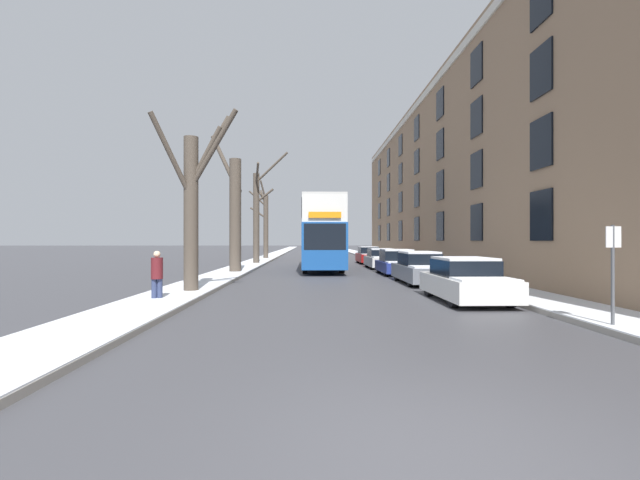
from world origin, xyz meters
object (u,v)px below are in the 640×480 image
Objects in this scene: pedestrian_left_sidewalk at (157,274)px; double_decker_bus at (322,231)px; bare_tree_left_1 at (235,212)px; bare_tree_left_2 at (257,214)px; parked_car_3 at (381,259)px; parked_car_4 at (368,256)px; bare_tree_left_0 at (193,203)px; bare_tree_left_3 at (265,222)px; parked_car_0 at (466,281)px; parked_car_1 at (420,269)px; street_sign_post at (613,270)px; parked_car_2 at (397,263)px.

double_decker_bus is at bearing 53.35° from pedestrian_left_sidewalk.
bare_tree_left_2 is at bearing 88.87° from bare_tree_left_1.
parked_car_3 is 1.02× the size of parked_car_4.
parked_car_4 is at bearing 66.04° from bare_tree_left_0.
bare_tree_left_2 is 20.81m from pedestrian_left_sidewalk.
bare_tree_left_2 is at bearing -87.75° from bare_tree_left_3.
parked_car_4 is 24.31m from pedestrian_left_sidewalk.
parked_car_4 is (9.21, 10.89, -2.91)m from bare_tree_left_1.
parked_car_0 is 9.59m from pedestrian_left_sidewalk.
street_sign_post reaches higher than parked_car_1.
bare_tree_left_1 is 18.37m from bare_tree_left_3.
parked_car_4 is at bearing 11.13° from bare_tree_left_2.
parked_car_4 is at bearing 90.00° from parked_car_0.
bare_tree_left_2 is at bearing 112.66° from street_sign_post.
bare_tree_left_2 is (0.18, 9.11, 0.42)m from bare_tree_left_1.
bare_tree_left_2 reaches higher than parked_car_1.
parked_car_4 reaches higher than parked_car_0.
parked_car_4 is at bearing 90.00° from parked_car_3.
bare_tree_left_3 reaches higher than bare_tree_left_0.
street_sign_post is (1.39, -10.19, 0.64)m from parked_car_1.
bare_tree_left_2 is 10.58m from parked_car_3.
bare_tree_left_3 is 0.70× the size of double_decker_bus.
parked_car_1 is (9.21, -5.68, -2.90)m from bare_tree_left_1.
parked_car_0 is at bearing -74.64° from double_decker_bus.
bare_tree_left_0 is at bearing -113.96° from parked_car_4.
parked_car_2 is (4.11, -4.36, -1.90)m from double_decker_bus.
bare_tree_left_1 reaches higher than parked_car_2.
parked_car_1 is 2.79× the size of pedestrian_left_sidewalk.
parked_car_0 is 1.04× the size of parked_car_2.
parked_car_1 is 1.01× the size of parked_car_3.
pedestrian_left_sidewalk reaches higher than parked_car_2.
parked_car_2 is at bearing 31.61° from pedestrian_left_sidewalk.
parked_car_3 is at bearing 57.48° from bare_tree_left_0.
bare_tree_left_1 is 1.80× the size of parked_car_1.
bare_tree_left_3 is at bearing 141.48° from parked_car_4.
bare_tree_left_2 reaches higher than bare_tree_left_0.
bare_tree_left_3 reaches higher than double_decker_bus.
parked_car_1 is (4.11, -9.38, -1.89)m from double_decker_bus.
double_decker_bus is at bearing 105.71° from street_sign_post.
double_decker_bus is (5.29, -14.67, -1.21)m from bare_tree_left_3.
bare_tree_left_1 is at bearing -152.86° from parked_car_3.
parked_car_2 is (9.03, -9.77, -3.33)m from bare_tree_left_2.
bare_tree_left_0 is at bearing -157.33° from parked_car_1.
parked_car_2 is at bearing 90.00° from parked_car_0.
bare_tree_left_3 is 1.82× the size of parked_car_3.
parked_car_3 is (9.40, -13.64, -3.12)m from bare_tree_left_3.
bare_tree_left_3 reaches higher than parked_car_3.
bare_tree_left_0 is 10.13m from parked_car_1.
pedestrian_left_sidewalk is (-0.37, -11.46, -2.68)m from bare_tree_left_1.
parked_car_4 is 2.71× the size of pedestrian_left_sidewalk.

